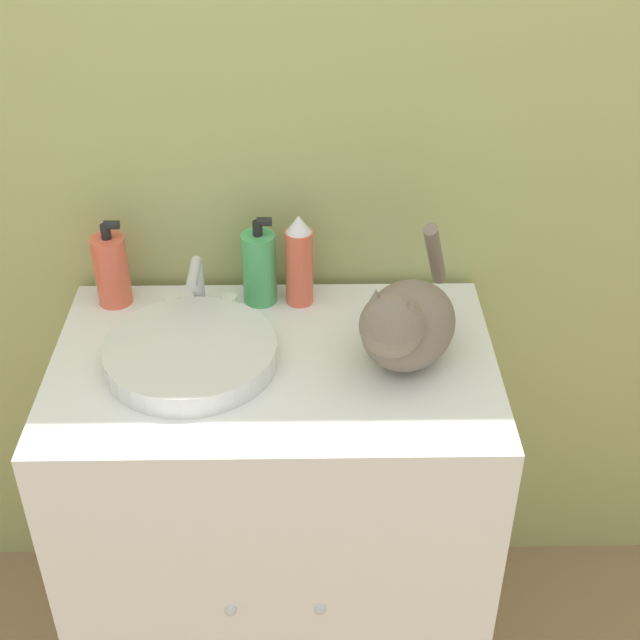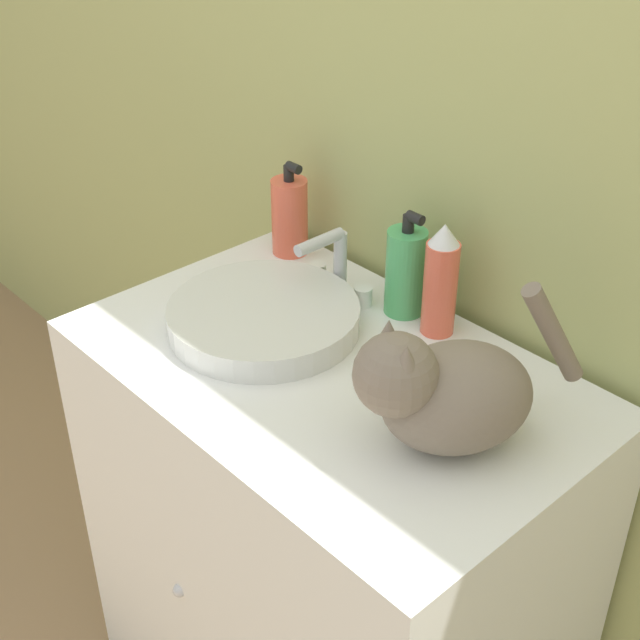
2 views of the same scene
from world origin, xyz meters
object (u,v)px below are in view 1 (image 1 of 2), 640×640
at_px(soap_bottle, 112,269).
at_px(cat, 405,323).
at_px(lotion_bottle, 259,267).
at_px(spray_bottle, 299,261).

bearing_deg(soap_bottle, cat, -20.85).
xyz_separation_m(cat, soap_bottle, (-0.58, 0.22, -0.01)).
relative_size(cat, lotion_bottle, 1.77).
distance_m(cat, spray_bottle, 0.29).
distance_m(soap_bottle, lotion_bottle, 0.30).
bearing_deg(soap_bottle, lotion_bottle, 0.20).
bearing_deg(lotion_bottle, spray_bottle, -3.85).
xyz_separation_m(cat, lotion_bottle, (-0.28, 0.22, -0.01)).
bearing_deg(soap_bottle, spray_bottle, -0.66).
height_order(cat, lotion_bottle, cat).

